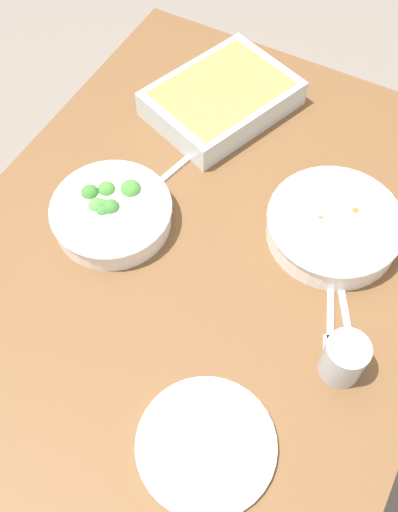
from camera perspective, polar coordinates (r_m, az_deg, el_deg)
The scene contains 10 objects.
ground_plane at distance 1.80m, azimuth -0.00°, elevation -12.75°, with size 6.00×6.00×0.00m, color slate.
dining_table at distance 1.20m, azimuth -0.00°, elevation -2.30°, with size 1.20×0.90×0.74m.
stew_bowl at distance 1.15m, azimuth 12.61°, elevation 2.83°, with size 0.25×0.25×0.06m.
broccoli_bowl at distance 1.16m, azimuth -8.25°, elevation 4.12°, with size 0.23×0.23×0.07m.
baking_dish at distance 1.35m, azimuth 2.16°, elevation 14.72°, with size 0.36×0.31×0.06m.
drink_cup at distance 1.02m, azimuth 13.48°, elevation -9.48°, with size 0.07×0.07×0.08m.
side_plate at distance 0.98m, azimuth 0.68°, elevation -17.41°, with size 0.22×0.22×0.01m, color white.
spoon_by_stew at distance 1.11m, azimuth 13.25°, elevation -3.07°, with size 0.16×0.10×0.01m.
spoon_by_broccoli at distance 1.22m, azimuth -4.22°, elevation 6.62°, with size 0.17×0.06×0.01m.
fork_on_table at distance 1.08m, azimuth 12.28°, elevation -5.91°, with size 0.17×0.08×0.01m.
Camera 1 is at (0.53, 0.29, 1.69)m, focal length 42.40 mm.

